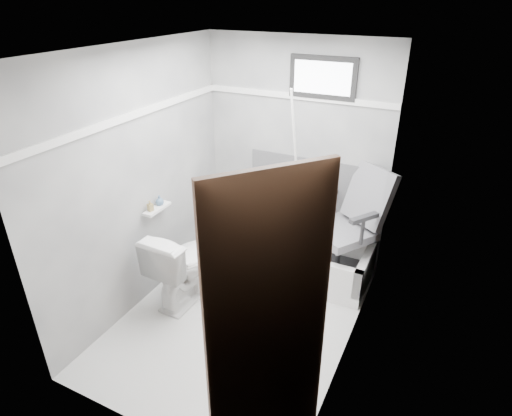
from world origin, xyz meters
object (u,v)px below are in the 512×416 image
Objects in this scene: door at (288,377)px; soap_bottle_b at (160,200)px; toilet at (184,264)px; office_chair at (341,224)px; soap_bottle_a at (150,206)px; bathtub at (299,256)px.

soap_bottle_b is at bearing 143.13° from door.
toilet is at bearing -20.88° from soap_bottle_b.
office_chair is 2.27m from door.
soap_bottle_b is (-1.59, -0.79, 0.27)m from office_chair.
soap_bottle_a is at bearing 5.39° from toilet.
door is 19.06× the size of soap_bottle_a.
door is at bearing -47.62° from office_chair.
soap_bottle_b is (-0.32, 0.12, 0.57)m from toilet.
toilet is 0.66m from soap_bottle_a.
soap_bottle_b is (-1.92, 1.44, -0.04)m from door.
soap_bottle_b is at bearing -119.65° from office_chair.
toilet reaches higher than bathtub.
toilet is at bearing 140.52° from door.
bathtub is 1.66m from soap_bottle_a.
soap_bottle_a reaches higher than toilet.
bathtub is 14.64× the size of soap_bottle_b.
toilet is at bearing 3.21° from soap_bottle_a.
office_chair reaches higher than soap_bottle_a.
toilet is 2.16m from door.
bathtub is 1.25m from toilet.
soap_bottle_b reaches higher than toilet.
soap_bottle_a is at bearing 145.90° from door.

